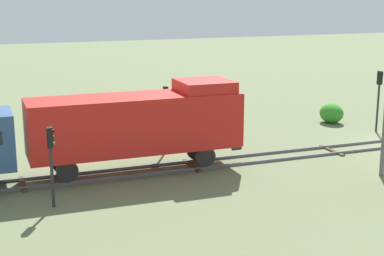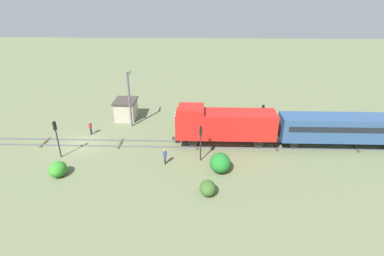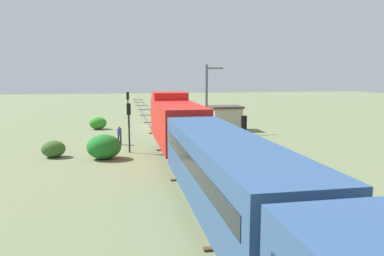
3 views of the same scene
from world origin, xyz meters
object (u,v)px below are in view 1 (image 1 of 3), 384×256
traffic_signal_mid (166,107)px  traffic_signal_far (51,152)px  traffic_signal_near (379,90)px  worker_by_signal (217,128)px  locomotive (139,122)px

traffic_signal_mid → traffic_signal_far: size_ratio=1.08×
traffic_signal_far → traffic_signal_near: bearing=-73.3°
worker_by_signal → traffic_signal_far: bearing=-2.9°
traffic_signal_far → worker_by_signal: 13.76m
traffic_signal_near → traffic_signal_far: (-6.80, 22.63, -0.33)m
traffic_signal_near → traffic_signal_mid: (0.20, 15.05, -0.13)m
traffic_signal_near → worker_by_signal: bearing=85.0°
traffic_signal_near → worker_by_signal: traffic_signal_near is taller
traffic_signal_far → worker_by_signal: bearing=-55.2°
traffic_signal_near → locomotive: bearing=100.3°
traffic_signal_mid → worker_by_signal: 4.14m
locomotive → traffic_signal_far: bearing=125.7°
traffic_signal_far → traffic_signal_mid: bearing=-47.3°
traffic_signal_near → traffic_signal_far: bearing=106.7°
locomotive → traffic_signal_near: (3.20, -17.63, 0.12)m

